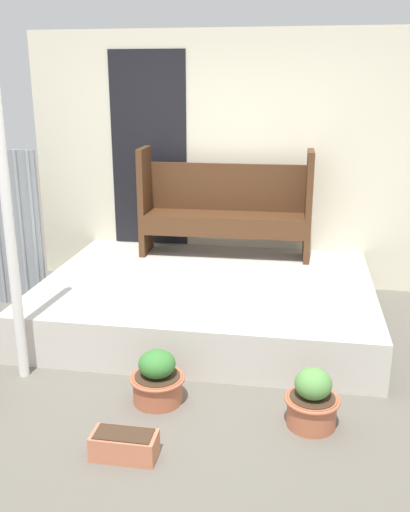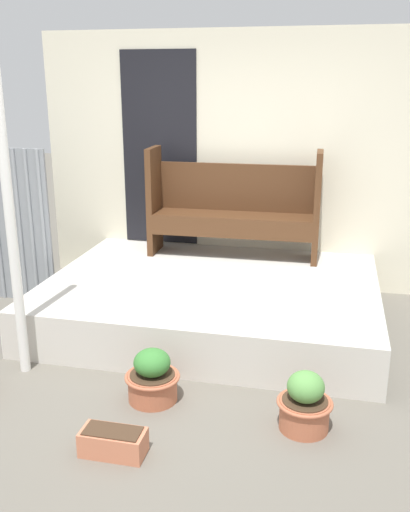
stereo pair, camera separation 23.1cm
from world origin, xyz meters
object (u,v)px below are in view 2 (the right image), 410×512
bench (234,204)px  planter_box_rect (113,442)px  flower_pot_middle (152,378)px  flower_pot_right (305,404)px  support_post (10,220)px

bench → planter_box_rect: bearing=-95.6°
flower_pot_middle → planter_box_rect: (-0.04, -0.62, -0.09)m
bench → flower_pot_right: bearing=-70.7°
support_post → planter_box_rect: size_ratio=6.12×
planter_box_rect → support_post: bearing=142.0°
bench → support_post: bearing=-122.9°
support_post → flower_pot_middle: 1.49m
bench → flower_pot_middle: bearing=-95.6°
flower_pot_right → bench: bearing=110.7°
support_post → planter_box_rect: 1.71m
flower_pot_right → planter_box_rect: 1.20m
flower_pot_middle → flower_pot_right: flower_pot_right is taller
flower_pot_right → planter_box_rect: size_ratio=1.03×
support_post → flower_pot_right: size_ratio=5.96×
planter_box_rect → bench: bearing=85.8°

